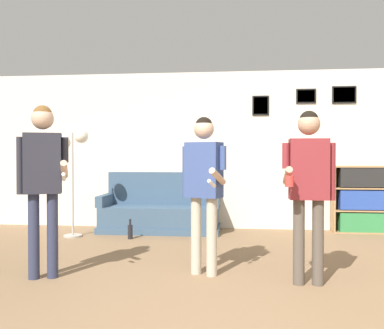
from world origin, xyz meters
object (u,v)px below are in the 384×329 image
Objects in this scene: floor_lamp at (72,152)px; bottle_on_floor at (130,231)px; person_player_foreground_center at (204,178)px; couch at (161,212)px; person_watcher_holding_cup at (309,178)px; bookshelf at (368,200)px; person_player_foreground_left at (43,171)px.

bottle_on_floor is (0.92, -0.07, -1.19)m from floor_lamp.
couch is at bearing 109.72° from person_player_foreground_center.
bookshelf is at bearing 64.57° from person_watcher_holding_cup.
bookshelf is 0.67× the size of person_watcher_holding_cup.
person_watcher_holding_cup is (-1.43, -3.01, 0.49)m from bookshelf.
couch is 1.19× the size of floor_lamp.
person_player_foreground_left reaches higher than couch.
person_watcher_holding_cup reaches higher than bottle_on_floor.
couch is at bearing -176.82° from bookshelf.
person_watcher_holding_cup is (2.63, 0.06, -0.06)m from person_player_foreground_left.
floor_lamp reaches higher than bookshelf.
person_watcher_holding_cup reaches higher than couch.
floor_lamp is at bearing 104.47° from person_player_foreground_left.
person_player_foreground_center reaches higher than bookshelf.
couch is 2.83m from person_player_foreground_center.
person_watcher_holding_cup reaches higher than person_player_foreground_center.
person_player_foreground_left reaches higher than floor_lamp.
bookshelf is 0.64× the size of person_player_foreground_left.
bookshelf is at bearing 3.18° from couch.
bookshelf is 3.77× the size of bottle_on_floor.
person_watcher_holding_cup reaches higher than floor_lamp.
floor_lamp reaches higher than person_player_foreground_center.
person_player_foreground_center is 5.51× the size of bottle_on_floor.
bookshelf is 4.77m from floor_lamp.
person_player_foreground_left is (0.57, -2.22, -0.22)m from floor_lamp.
bottle_on_floor is at bearing 124.23° from person_player_foreground_center.
person_watcher_holding_cup is at bearing -13.38° from person_player_foreground_center.
person_player_foreground_left is 2.38m from bottle_on_floor.
person_player_foreground_left is 2.63m from person_watcher_holding_cup.
person_player_foreground_center is at bearing 166.62° from person_watcher_holding_cup.
bookshelf is (3.38, 0.19, 0.23)m from couch.
floor_lamp is (-4.63, -0.85, 0.76)m from bookshelf.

